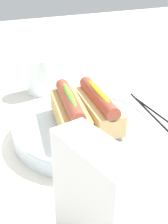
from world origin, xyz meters
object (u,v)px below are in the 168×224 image
object	(u,v)px
chopstick_near	(151,113)
chopstick_far	(164,118)
hotdog_back	(70,110)
water_glass	(40,78)
serving_bowl	(84,128)
hotdog_front	(98,107)
napkin_box	(95,201)

from	to	relation	value
chopstick_near	chopstick_far	size ratio (longest dim) A/B	1.00
hotdog_back	water_glass	world-z (taller)	hotdog_back
serving_bowl	hotdog_front	world-z (taller)	hotdog_front
water_glass	napkin_box	xyz separation A→B (m)	(-0.47, 0.08, 0.04)
chopstick_near	water_glass	bearing A→B (deg)	49.84
water_glass	hotdog_front	bearing A→B (deg)	-170.85
serving_bowl	chopstick_far	xyz separation A→B (m)	(-0.01, -0.19, -0.02)
hotdog_front	hotdog_back	distance (m)	0.05
serving_bowl	water_glass	world-z (taller)	water_glass
serving_bowl	napkin_box	size ratio (longest dim) A/B	1.83
hotdog_back	water_glass	bearing A→B (deg)	-3.71
serving_bowl	chopstick_far	bearing A→B (deg)	-93.07
water_glass	chopstick_near	distance (m)	0.29
serving_bowl	chopstick_far	size ratio (longest dim) A/B	1.25
hotdog_back	chopstick_far	xyz separation A→B (m)	(-0.01, -0.21, -0.06)
hotdog_back	napkin_box	bearing A→B (deg)	164.22
hotdog_front	napkin_box	distance (m)	0.26
serving_bowl	napkin_box	world-z (taller)	napkin_box
water_glass	hotdog_back	bearing A→B (deg)	176.29
chopstick_far	serving_bowl	bearing A→B (deg)	88.14
hotdog_front	hotdog_back	xyz separation A→B (m)	(0.01, 0.05, 0.00)
hotdog_front	water_glass	size ratio (longest dim) A/B	1.72
hotdog_back	napkin_box	world-z (taller)	napkin_box
hotdog_front	napkin_box	xyz separation A→B (m)	(-0.23, 0.12, 0.01)
serving_bowl	hotdog_front	distance (m)	0.05
hotdog_front	chopstick_far	xyz separation A→B (m)	(-0.01, -0.16, -0.06)
hotdog_back	chopstick_near	xyz separation A→B (m)	(0.02, -0.20, -0.06)
hotdog_front	chopstick_near	world-z (taller)	hotdog_front
napkin_box	chopstick_near	xyz separation A→B (m)	(0.25, -0.27, -0.07)
hotdog_back	hotdog_front	bearing A→B (deg)	-99.38
napkin_box	water_glass	bearing A→B (deg)	-21.00
water_glass	napkin_box	distance (m)	0.48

